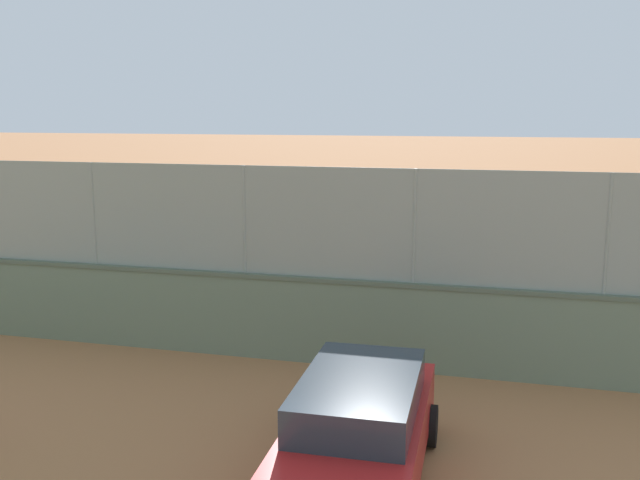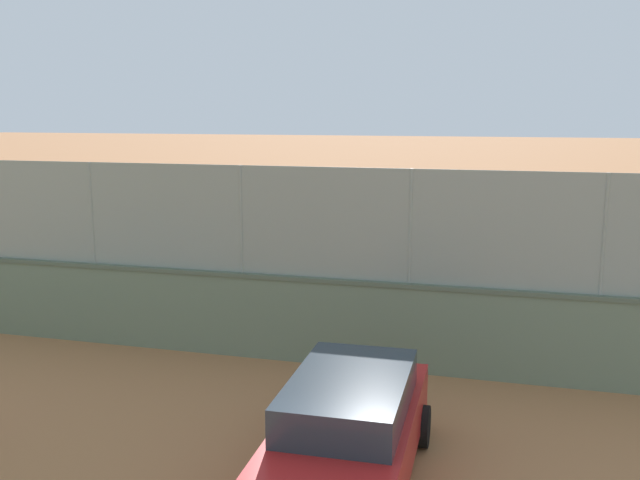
{
  "view_description": "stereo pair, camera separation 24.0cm",
  "coord_description": "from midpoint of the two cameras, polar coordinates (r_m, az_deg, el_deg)",
  "views": [
    {
      "loc": [
        -2.64,
        24.03,
        4.86
      ],
      "look_at": [
        2.54,
        5.9,
        1.44
      ],
      "focal_mm": 39.16,
      "sensor_mm": 36.0,
      "label": 1
    },
    {
      "loc": [
        -2.87,
        23.97,
        4.86
      ],
      "look_at": [
        2.54,
        5.9,
        1.44
      ],
      "focal_mm": 39.16,
      "sensor_mm": 36.0,
      "label": 2
    }
  ],
  "objects": [
    {
      "name": "courtside_bench",
      "position": [
        16.04,
        -1.67,
        -5.63
      ],
      "size": [
        1.61,
        0.42,
        0.87
      ],
      "color": "brown",
      "rests_on": "ground_plane"
    },
    {
      "name": "parked_car_red",
      "position": [
        9.35,
        2.29,
        -15.5
      ],
      "size": [
        2.05,
        4.6,
        1.5
      ],
      "color": "red",
      "rests_on": "ground_plane"
    },
    {
      "name": "sports_ball",
      "position": [
        20.91,
        0.37,
        -3.03
      ],
      "size": [
        0.09,
        0.09,
        0.09
      ],
      "primitive_type": "sphere",
      "color": "#3399D8",
      "rests_on": "ground_plane"
    },
    {
      "name": "player_foreground_swinging",
      "position": [
        21.73,
        2.29,
        -0.34
      ],
      "size": [
        0.85,
        0.97,
        1.47
      ],
      "color": "#591919",
      "rests_on": "ground_plane"
    },
    {
      "name": "player_near_wall_returning",
      "position": [
        25.02,
        -0.51,
        1.11
      ],
      "size": [
        1.21,
        0.69,
        1.49
      ],
      "color": "#B2B2B2",
      "rests_on": "ground_plane"
    },
    {
      "name": "perimeter_wall",
      "position": [
        13.77,
        0.05,
        -6.55
      ],
      "size": [
        23.93,
        0.91,
        1.73
      ],
      "color": "slate",
      "rests_on": "ground_plane"
    },
    {
      "name": "ground_plane",
      "position": [
        24.64,
        9.22,
        -1.22
      ],
      "size": [
        260.0,
        260.0,
        0.0
      ],
      "primitive_type": "plane",
      "color": "#A36B42"
    },
    {
      "name": "spare_ball_by_wall",
      "position": [
        17.21,
        -16.41,
        -6.32
      ],
      "size": [
        0.13,
        0.13,
        0.13
      ],
      "primitive_type": "sphere",
      "color": "orange",
      "rests_on": "ground_plane"
    },
    {
      "name": "fence_panel_on_wall",
      "position": [
        13.34,
        0.05,
        1.41
      ],
      "size": [
        23.51,
        0.65,
        2.14
      ],
      "color": "gray",
      "rests_on": "perimeter_wall"
    }
  ]
}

